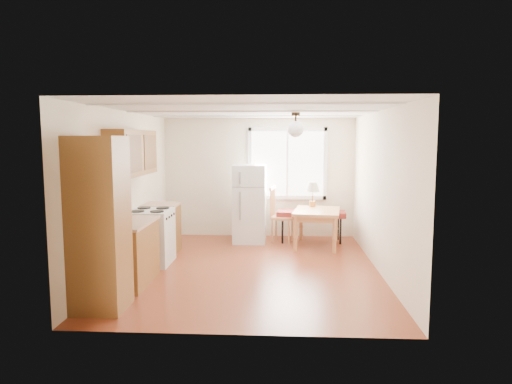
# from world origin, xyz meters

# --- Properties ---
(room_shell) EXTENTS (4.60, 5.60, 2.62)m
(room_shell) POSITION_xyz_m (0.00, 0.00, 1.25)
(room_shell) COLOR #5E2213
(room_shell) RESTS_ON ground
(kitchen_run) EXTENTS (0.65, 3.40, 2.20)m
(kitchen_run) POSITION_xyz_m (-1.72, -0.63, 0.84)
(kitchen_run) COLOR brown
(kitchen_run) RESTS_ON ground
(window_unit) EXTENTS (1.64, 0.05, 1.51)m
(window_unit) POSITION_xyz_m (0.60, 2.47, 1.55)
(window_unit) COLOR white
(window_unit) RESTS_ON room_shell
(pendant_light) EXTENTS (0.26, 0.26, 0.40)m
(pendant_light) POSITION_xyz_m (0.70, 0.40, 2.24)
(pendant_light) COLOR black
(pendant_light) RESTS_ON room_shell
(refrigerator) EXTENTS (0.64, 0.67, 1.55)m
(refrigerator) POSITION_xyz_m (-0.16, 1.90, 0.78)
(refrigerator) COLOR silver
(refrigerator) RESTS_ON ground
(bench) EXTENTS (1.39, 0.60, 0.63)m
(bench) POSITION_xyz_m (1.07, 1.97, 0.56)
(bench) COLOR maroon
(bench) RESTS_ON ground
(dining_table) EXTENTS (1.00, 1.24, 0.71)m
(dining_table) POSITION_xyz_m (1.16, 1.60, 0.60)
(dining_table) COLOR #B87947
(dining_table) RESTS_ON ground
(chair) EXTENTS (0.52, 0.51, 1.12)m
(chair) POSITION_xyz_m (0.40, 1.92, 0.64)
(chair) COLOR #B87947
(chair) RESTS_ON ground
(table_lamp) EXTENTS (0.29, 0.29, 0.50)m
(table_lamp) POSITION_xyz_m (1.10, 2.03, 1.07)
(table_lamp) COLOR #B67A3A
(table_lamp) RESTS_ON dining_table
(coffee_maker) EXTENTS (0.25, 0.29, 0.38)m
(coffee_maker) POSITION_xyz_m (-1.72, -1.32, 1.04)
(coffee_maker) COLOR black
(coffee_maker) RESTS_ON kitchen_run
(kettle) EXTENTS (0.13, 0.13, 0.24)m
(kettle) POSITION_xyz_m (-1.80, -0.61, 1.00)
(kettle) COLOR red
(kettle) RESTS_ON kitchen_run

